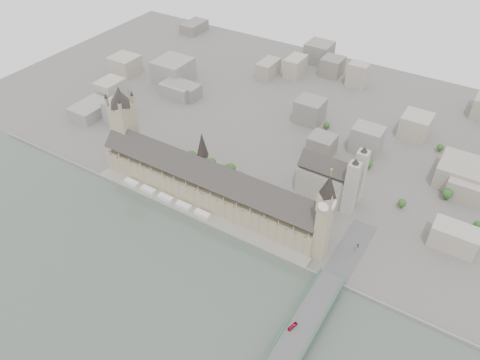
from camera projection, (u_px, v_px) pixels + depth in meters
The scene contains 15 objects.
ground at pixel (199, 209), 508.21m from camera, with size 900.00×900.00×0.00m, color #595651.
river_thames at pixel (86, 321), 399.55m from camera, with size 600.00×600.00×0.00m, color #424E44.
embankment_wall at pixel (190, 217), 497.39m from camera, with size 600.00×1.50×3.00m, color slate.
river_terrace at pixel (195, 213), 502.64m from camera, with size 270.00×15.00×2.00m, color slate.
terrace_tents at pixel (166, 197), 517.52m from camera, with size 118.00×7.00×4.00m.
palace_of_westminster at pixel (208, 184), 506.87m from camera, with size 265.00×40.73×55.44m.
elizabeth_tower at pixel (325, 212), 420.15m from camera, with size 17.00×17.00×107.50m.
victoria_tower at pixel (124, 124), 540.67m from camera, with size 30.00×30.00×100.00m.
central_tower at pixel (203, 151), 492.93m from camera, with size 13.00×13.00×48.00m.
westminster_bridge at pixel (297, 338), 380.79m from camera, with size 25.00×325.00×10.25m, color #474749.
westminster_abbey at pixel (331, 179), 509.38m from camera, with size 68.00×36.00×64.00m.
city_skyline_inland at pixel (300, 99), 657.58m from camera, with size 720.00×360.00×38.00m, color gray, non-canonical shape.
park_trees at pixel (222, 172), 547.11m from camera, with size 110.00×30.00×15.00m, color #1F4719, non-canonical shape.
red_bus_north at pixel (293, 326), 381.85m from camera, with size 2.32×9.90×2.76m, color maroon.
car_approach at pixel (358, 246), 451.91m from camera, with size 1.78×4.38×1.27m, color gray.
Camera 1 is at (236.17, -293.79, 345.30)m, focal length 35.00 mm.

